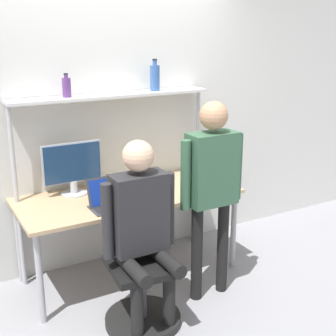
{
  "coord_description": "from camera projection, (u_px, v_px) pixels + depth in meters",
  "views": [
    {
      "loc": [
        -1.53,
        -2.99,
        2.11
      ],
      "look_at": [
        0.1,
        -0.1,
        1.1
      ],
      "focal_mm": 50.0,
      "sensor_mm": 36.0,
      "label": 1
    }
  ],
  "objects": [
    {
      "name": "ground_plane",
      "position": [
        152.0,
        295.0,
        3.83
      ],
      "size": [
        12.0,
        12.0,
        0.0
      ],
      "primitive_type": "plane",
      "color": "gray"
    },
    {
      "name": "bottle_blue",
      "position": [
        155.0,
        77.0,
        4.1
      ],
      "size": [
        0.09,
        0.09,
        0.28
      ],
      "color": "#335999",
      "rests_on": "shelf_unit"
    },
    {
      "name": "bottle_purple",
      "position": [
        67.0,
        87.0,
        3.74
      ],
      "size": [
        0.07,
        0.07,
        0.19
      ],
      "color": "#593372",
      "rests_on": "shelf_unit"
    },
    {
      "name": "cell_phone",
      "position": [
        137.0,
        200.0,
        3.8
      ],
      "size": [
        0.07,
        0.15,
        0.01
      ],
      "color": "silver",
      "rests_on": "desk"
    },
    {
      "name": "person_seated",
      "position": [
        142.0,
        221.0,
        3.23
      ],
      "size": [
        0.55,
        0.47,
        1.39
      ],
      "color": "black",
      "rests_on": "ground_plane"
    },
    {
      "name": "shelf_unit",
      "position": [
        114.0,
        121.0,
        4.01
      ],
      "size": [
        1.77,
        0.23,
        1.56
      ],
      "color": "silver",
      "rests_on": "ground_plane"
    },
    {
      "name": "office_chair",
      "position": [
        141.0,
        285.0,
        3.42
      ],
      "size": [
        0.56,
        0.56,
        0.95
      ],
      "color": "black",
      "rests_on": "ground_plane"
    },
    {
      "name": "desk",
      "position": [
        129.0,
        201.0,
        3.98
      ],
      "size": [
        1.86,
        0.79,
        0.75
      ],
      "color": "tan",
      "rests_on": "ground_plane"
    },
    {
      "name": "monitor",
      "position": [
        72.0,
        167.0,
        3.89
      ],
      "size": [
        0.5,
        0.22,
        0.44
      ],
      "color": "#B7B7BC",
      "rests_on": "desk"
    },
    {
      "name": "laptop",
      "position": [
        107.0,
        199.0,
        3.65
      ],
      "size": [
        0.28,
        0.24,
        0.23
      ],
      "color": "#333338",
      "rests_on": "desk"
    },
    {
      "name": "person_standing",
      "position": [
        212.0,
        177.0,
        3.56
      ],
      "size": [
        0.55,
        0.21,
        1.59
      ],
      "color": "black",
      "rests_on": "ground_plane"
    },
    {
      "name": "wall_back",
      "position": [
        107.0,
        116.0,
        4.14
      ],
      "size": [
        8.0,
        0.06,
        2.7
      ],
      "color": "silver",
      "rests_on": "ground_plane"
    }
  ]
}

